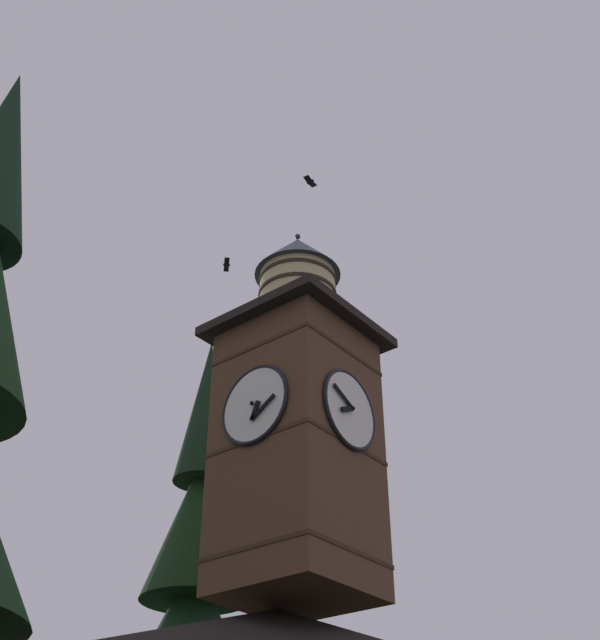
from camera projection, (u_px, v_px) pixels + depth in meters
name	position (u px, v px, depth m)	size (l,w,h in m)	color
clock_tower	(297.00, 415.00, 20.37)	(3.74, 3.74, 10.18)	brown
flying_bird_high	(310.00, 182.00, 28.21)	(0.61, 0.30, 0.16)	black
flying_bird_low	(227.00, 265.00, 26.25)	(0.60, 0.61, 0.13)	black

